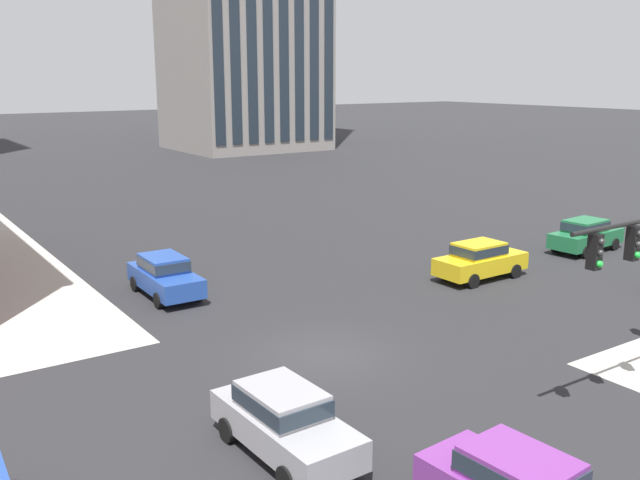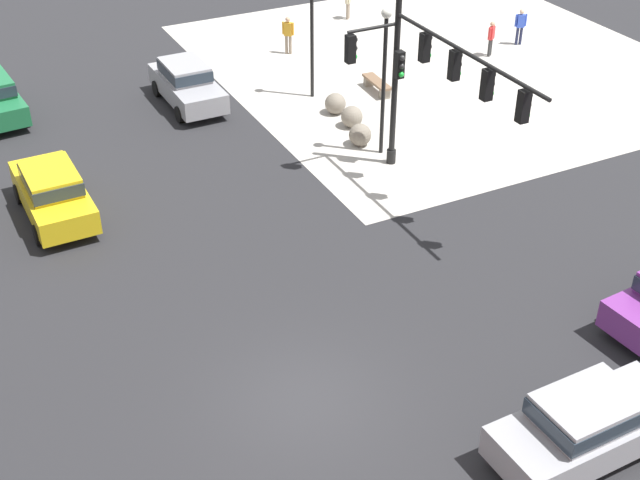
{
  "view_description": "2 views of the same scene",
  "coord_description": "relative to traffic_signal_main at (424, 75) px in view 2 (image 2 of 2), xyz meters",
  "views": [
    {
      "loc": [
        -12.25,
        -17.94,
        8.97
      ],
      "look_at": [
        3.34,
        5.05,
        2.45
      ],
      "focal_mm": 39.71,
      "sensor_mm": 36.0,
      "label": 1
    },
    {
      "loc": [
        -13.48,
        6.43,
        14.26
      ],
      "look_at": [
        1.57,
        -1.18,
        3.2
      ],
      "focal_mm": 48.67,
      "sensor_mm": 36.0,
      "label": 2
    }
  ],
  "objects": [
    {
      "name": "ground_plane",
      "position": [
        -7.26,
        7.63,
        -3.99
      ],
      "size": [
        320.0,
        320.0,
        0.0
      ],
      "primitive_type": "plane",
      "color": "#262628"
    },
    {
      "name": "pedestrian_at_curb",
      "position": [
        9.12,
        -11.2,
        -3.04
      ],
      "size": [
        0.3,
        0.53,
        1.66
      ],
      "color": "#232847",
      "rests_on": "ground"
    },
    {
      "name": "street_lamp_mid_sidewalk",
      "position": [
        8.19,
        -0.23,
        -0.75
      ],
      "size": [
        0.36,
        0.36,
        5.14
      ],
      "color": "black",
      "rests_on": "ground"
    },
    {
      "name": "bollard_sphere_curb_a",
      "position": [
        3.58,
        0.15,
        -3.58
      ],
      "size": [
        0.81,
        0.81,
        0.81
      ],
      "primitive_type": "sphere",
      "color": "gray",
      "rests_on": "ground"
    },
    {
      "name": "pedestrian_with_bag",
      "position": [
        8.58,
        -9.19,
        -3.1
      ],
      "size": [
        0.36,
        0.47,
        1.57
      ],
      "color": "#333333",
      "rests_on": "ground"
    },
    {
      "name": "car_main_northbound_far",
      "position": [
        3.57,
        10.98,
        -3.07
      ],
      "size": [
        4.43,
        1.95,
        1.68
      ],
      "color": "gold",
      "rests_on": "ground"
    },
    {
      "name": "sidewalk_corner_slab",
      "position": [
        8.74,
        -6.87,
        -3.99
      ],
      "size": [
        20.0,
        19.0,
        0.02
      ],
      "primitive_type": "cube",
      "color": "#B7B2A8",
      "rests_on": "ground"
    },
    {
      "name": "pedestrian_walking_east",
      "position": [
        12.84,
        -1.36,
        -3.02
      ],
      "size": [
        0.41,
        0.42,
        1.69
      ],
      "color": "gray",
      "rests_on": "ground"
    },
    {
      "name": "traffic_signal_main",
      "position": [
        0.0,
        0.0,
        0.0
      ],
      "size": [
        7.5,
        2.09,
        6.05
      ],
      "color": "black",
      "rests_on": "ground"
    },
    {
      "name": "street_lamp_corner_near",
      "position": [
        2.74,
        -0.24,
        -0.69
      ],
      "size": [
        0.36,
        0.36,
        5.23
      ],
      "color": "black",
      "rests_on": "ground"
    },
    {
      "name": "car_main_southbound_far",
      "position": [
        9.74,
        4.46,
        -3.07
      ],
      "size": [
        4.41,
        1.91,
        1.68
      ],
      "color": "#99999E",
      "rests_on": "ground"
    },
    {
      "name": "bollard_sphere_curb_b",
      "position": [
        5.04,
        -0.31,
        -3.58
      ],
      "size": [
        0.81,
        0.81,
        0.81
      ],
      "primitive_type": "sphere",
      "color": "gray",
      "rests_on": "ground"
    },
    {
      "name": "bollard_sphere_curb_c",
      "position": [
        6.36,
        -0.31,
        -3.58
      ],
      "size": [
        0.81,
        0.81,
        0.81
      ],
      "primitive_type": "sphere",
      "color": "gray",
      "rests_on": "ground"
    },
    {
      "name": "bench_near_signal",
      "position": [
        7.4,
        -2.76,
        -3.66
      ],
      "size": [
        1.83,
        0.58,
        0.49
      ],
      "color": "brown",
      "rests_on": "ground"
    },
    {
      "name": "car_main_mid",
      "position": [
        -11.51,
        3.02,
        -3.07
      ],
      "size": [
        1.98,
        4.44,
        1.68
      ],
      "color": "#99999E",
      "rests_on": "ground"
    },
    {
      "name": "pedestrian_near_bench",
      "position": [
        15.74,
        -5.93,
        -3.09
      ],
      "size": [
        0.42,
        0.41,
        1.59
      ],
      "color": "gray",
      "rests_on": "ground"
    }
  ]
}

